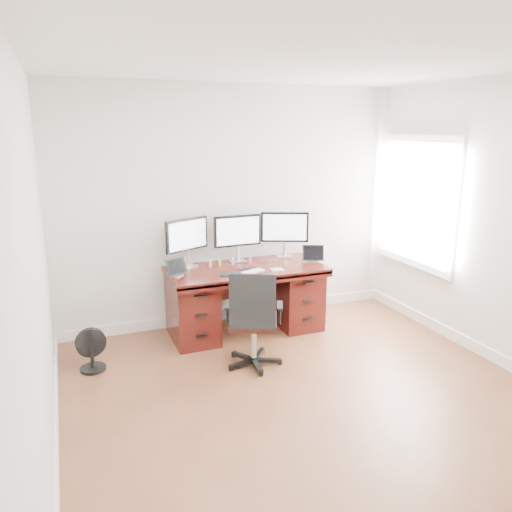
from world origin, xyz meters
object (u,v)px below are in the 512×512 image
object	(u,v)px
floor_fan	(91,350)
monitor_center	(238,232)
office_chair	(253,336)
keyboard	(253,271)
desk	(245,297)

from	to	relation	value
floor_fan	monitor_center	world-z (taller)	monitor_center
office_chair	monitor_center	world-z (taller)	monitor_center
office_chair	keyboard	xyz separation A→B (m)	(0.23, 0.62, 0.44)
desk	floor_fan	bearing A→B (deg)	-167.67
floor_fan	office_chair	bearing A→B (deg)	-25.09
office_chair	floor_fan	xyz separation A→B (m)	(-1.44, 0.48, -0.12)
floor_fan	desk	bearing A→B (deg)	5.72
monitor_center	office_chair	bearing A→B (deg)	-103.53
floor_fan	keyboard	xyz separation A→B (m)	(1.68, 0.14, 0.56)
floor_fan	monitor_center	xyz separation A→B (m)	(1.67, 0.60, 0.89)
floor_fan	monitor_center	bearing A→B (deg)	13.23
office_chair	keyboard	bearing A→B (deg)	92.83
desk	keyboard	bearing A→B (deg)	-88.63
desk	monitor_center	world-z (taller)	monitor_center
office_chair	monitor_center	bearing A→B (deg)	101.64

